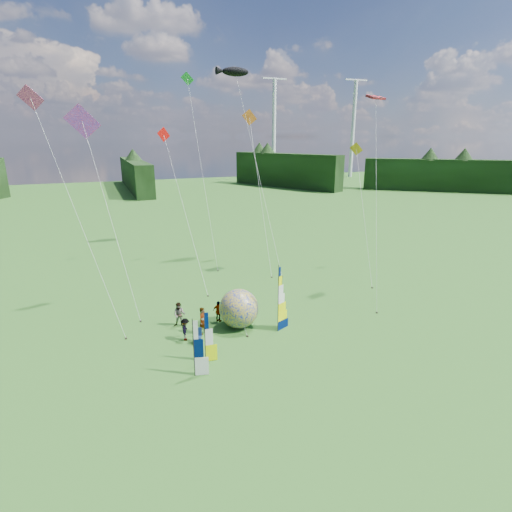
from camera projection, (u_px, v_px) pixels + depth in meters
name	position (u px, v px, depth m)	size (l,w,h in m)	color
ground	(296.00, 358.00, 24.20)	(220.00, 220.00, 0.00)	#418330
treeline_ring	(298.00, 297.00, 23.05)	(210.00, 210.00, 8.00)	#1F3E19
turbine_left	(353.00, 130.00, 129.44)	(8.00, 1.20, 30.00)	silver
turbine_right	(274.00, 130.00, 126.64)	(8.00, 1.20, 30.00)	silver
feather_banner_main	(278.00, 300.00, 26.92)	(1.26, 0.10, 4.66)	#011147
side_banner_left	(205.00, 338.00, 23.41)	(0.90, 0.10, 3.19)	#F1F700
side_banner_far	(194.00, 349.00, 21.98)	(1.00, 0.10, 3.39)	white
bol_inflatable	(239.00, 309.00, 27.89)	(2.76, 2.76, 2.76)	#041A8B
spectator_a	(203.00, 321.00, 27.03)	(0.69, 0.45, 1.90)	#66594C
spectator_b	(179.00, 315.00, 28.07)	(0.87, 0.43, 1.79)	#66594C
spectator_c	(185.00, 329.00, 26.19)	(0.99, 0.37, 1.54)	#66594C
spectator_d	(219.00, 312.00, 28.79)	(0.93, 0.38, 1.59)	#66594C
camp_chair	(197.00, 336.00, 25.84)	(0.58, 0.58, 1.01)	#0B1D3F
kite_whale	(257.00, 160.00, 40.16)	(3.71, 14.75, 21.21)	black
kite_rainbow_delta	(109.00, 204.00, 29.59)	(6.76, 11.97, 16.22)	#F1293D
kite_parafoil	(377.00, 190.00, 31.43)	(6.97, 10.16, 17.78)	red
small_kite_red	(184.00, 204.00, 35.49)	(3.58, 11.68, 14.26)	red
small_kite_orange	(260.00, 186.00, 40.04)	(4.14, 11.94, 16.29)	orange
small_kite_yellow	(364.00, 208.00, 37.72)	(5.33, 10.32, 12.83)	orange
small_kite_pink	(78.00, 212.00, 25.55)	(6.55, 7.32, 16.53)	#CF3C74
small_kite_green	(202.00, 166.00, 41.18)	(2.35, 11.65, 20.03)	green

